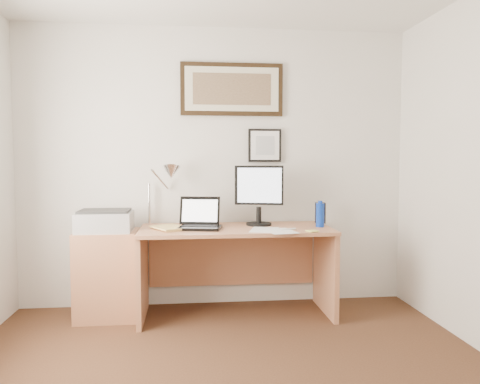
{
  "coord_description": "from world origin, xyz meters",
  "views": [
    {
      "loc": [
        -0.24,
        -2.25,
        1.32
      ],
      "look_at": [
        0.16,
        1.43,
        1.06
      ],
      "focal_mm": 35.0,
      "sensor_mm": 36.0,
      "label": 1
    }
  ],
  "objects": [
    {
      "name": "side_cabinet",
      "position": [
        -0.92,
        1.68,
        0.36
      ],
      "size": [
        0.5,
        0.4,
        0.73
      ],
      "primitive_type": "cube",
      "color": "#AC6B48",
      "rests_on": "floor"
    },
    {
      "name": "bottle_cap",
      "position": [
        0.87,
        1.6,
        0.96
      ],
      "size": [
        0.04,
        0.04,
        0.02
      ],
      "primitive_type": "cylinder",
      "color": "#0C32A8",
      "rests_on": "water_bottle"
    },
    {
      "name": "printer",
      "position": [
        -0.93,
        1.67,
        0.82
      ],
      "size": [
        0.44,
        0.34,
        0.18
      ],
      "color": "#A7A7AA",
      "rests_on": "side_cabinet"
    },
    {
      "name": "sticky_pad",
      "position": [
        0.73,
        1.34,
        0.76
      ],
      "size": [
        0.1,
        0.1,
        0.01
      ],
      "primitive_type": "cube",
      "rotation": [
        0.0,
        0.0,
        0.38
      ],
      "color": "#E9EF71",
      "rests_on": "desk"
    },
    {
      "name": "paper_sheet_b",
      "position": [
        0.48,
        1.38,
        0.75
      ],
      "size": [
        0.26,
        0.33,
        0.0
      ],
      "primitive_type": "cube",
      "rotation": [
        0.0,
        0.0,
        0.17
      ],
      "color": "white",
      "rests_on": "desk"
    },
    {
      "name": "speaker",
      "position": [
        0.94,
        1.83,
        0.84
      ],
      "size": [
        0.09,
        0.08,
        0.19
      ],
      "primitive_type": "cube",
      "rotation": [
        0.0,
        0.0,
        -0.07
      ],
      "color": "black",
      "rests_on": "desk"
    },
    {
      "name": "desk_lamp",
      "position": [
        -0.41,
        1.81,
        1.19
      ],
      "size": [
        0.29,
        0.27,
        0.53
      ],
      "color": "white",
      "rests_on": "desk"
    },
    {
      "name": "laptop",
      "position": [
        -0.15,
        1.62,
        0.81
      ],
      "size": [
        0.38,
        0.36,
        0.26
      ],
      "color": "black",
      "rests_on": "desk"
    },
    {
      "name": "marker_pen",
      "position": [
        0.56,
        1.44,
        0.76
      ],
      "size": [
        0.14,
        0.06,
        0.02
      ],
      "primitive_type": "cylinder",
      "rotation": [
        0.0,
        1.57,
        0.35
      ],
      "color": "white",
      "rests_on": "desk"
    },
    {
      "name": "lcd_monitor",
      "position": [
        0.36,
        1.75,
        1.04
      ],
      "size": [
        0.42,
        0.22,
        0.52
      ],
      "color": "black",
      "rests_on": "desk"
    },
    {
      "name": "book",
      "position": [
        -0.5,
        1.54,
        0.76
      ],
      "size": [
        0.34,
        0.37,
        0.02
      ],
      "primitive_type": "imported",
      "rotation": [
        0.0,
        0.0,
        0.53
      ],
      "color": "#E1BE69",
      "rests_on": "desk"
    },
    {
      "name": "water_bottle",
      "position": [
        0.87,
        1.6,
        0.85
      ],
      "size": [
        0.07,
        0.07,
        0.2
      ],
      "primitive_type": "cylinder",
      "color": "#0C32A8",
      "rests_on": "desk"
    },
    {
      "name": "picture_small",
      "position": [
        0.45,
        1.97,
        1.45
      ],
      "size": [
        0.3,
        0.03,
        0.3
      ],
      "color": "black",
      "rests_on": "wall_back"
    },
    {
      "name": "paper_sheet_a",
      "position": [
        0.37,
        1.48,
        0.75
      ],
      "size": [
        0.29,
        0.35,
        0.0
      ],
      "primitive_type": "cube",
      "rotation": [
        0.0,
        0.0,
        -0.28
      ],
      "color": "white",
      "rests_on": "desk"
    },
    {
      "name": "wall_back",
      "position": [
        0.0,
        2.0,
        1.25
      ],
      "size": [
        3.5,
        0.02,
        2.5
      ],
      "primitive_type": "cube",
      "color": "silver",
      "rests_on": "ground"
    },
    {
      "name": "picture_large",
      "position": [
        0.15,
        1.97,
        1.95
      ],
      "size": [
        0.92,
        0.04,
        0.47
      ],
      "color": "black",
      "rests_on": "wall_back"
    },
    {
      "name": "desk",
      "position": [
        0.15,
        1.72,
        0.51
      ],
      "size": [
        1.6,
        0.7,
        0.75
      ],
      "color": "#AC6B48",
      "rests_on": "floor"
    }
  ]
}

